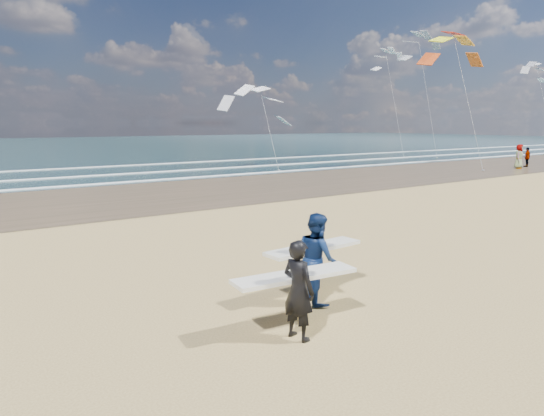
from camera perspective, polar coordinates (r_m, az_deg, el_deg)
wet_sand_strip at (r=34.29m, az=12.33°, el=3.95°), size 220.00×12.00×0.01m
ocean at (r=81.25m, az=-16.91°, el=7.10°), size 220.00×100.00×0.02m
foam_breakers at (r=41.80m, az=2.14°, el=5.27°), size 220.00×11.70×0.05m
surfer_near at (r=7.92m, az=3.06°, el=-9.32°), size 2.24×1.05×1.65m
surfer_far at (r=9.47m, az=5.31°, el=-5.78°), size 2.23×1.18×1.77m
beachgoer_0 at (r=41.85m, az=27.06°, el=5.42°), size 1.05×0.84×1.87m
beachgoer_1 at (r=43.79m, az=27.82°, el=5.31°), size 0.94×0.46×1.56m
kite_0 at (r=40.90m, az=21.52°, el=14.09°), size 6.94×4.86×11.67m
kite_1 at (r=38.29m, az=-0.80°, el=11.26°), size 6.59×4.82×7.40m
kite_2 at (r=53.56m, az=17.56°, el=14.01°), size 6.12×4.77×13.76m
kite_4 at (r=75.72m, az=29.32°, el=11.18°), size 5.50×4.70×12.44m
kite_5 at (r=53.96m, az=14.08°, el=12.63°), size 4.67×4.61×12.07m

